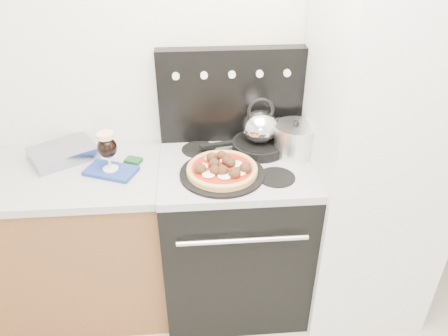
{
  "coord_description": "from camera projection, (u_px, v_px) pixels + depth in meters",
  "views": [
    {
      "loc": [
        -0.13,
        -0.69,
        2.06
      ],
      "look_at": [
        0.01,
        1.05,
        0.97
      ],
      "focal_mm": 35.0,
      "sensor_mm": 36.0,
      "label": 1
    }
  ],
  "objects": [
    {
      "name": "tea_kettle",
      "position": [
        260.0,
        124.0,
        2.22
      ],
      "size": [
        0.2,
        0.2,
        0.2
      ],
      "primitive_type": null,
      "rotation": [
        0.0,
        0.0,
        0.11
      ],
      "color": "silver",
      "rests_on": "skillet"
    },
    {
      "name": "base_cabinet",
      "position": [
        34.0,
        245.0,
        2.39
      ],
      "size": [
        1.45,
        0.6,
        0.86
      ],
      "primitive_type": "cube",
      "color": "brown",
      "rests_on": "ground"
    },
    {
      "name": "stove_body",
      "position": [
        234.0,
        236.0,
        2.44
      ],
      "size": [
        0.76,
        0.65,
        0.88
      ],
      "primitive_type": "cube",
      "color": "black",
      "rests_on": "ground"
    },
    {
      "name": "countertop",
      "position": [
        13.0,
        177.0,
        2.16
      ],
      "size": [
        1.48,
        0.63,
        0.04
      ],
      "primitive_type": "cube",
      "color": "#B2B2B2",
      "rests_on": "base_cabinet"
    },
    {
      "name": "room_shell",
      "position": [
        241.0,
        224.0,
        1.26
      ],
      "size": [
        3.52,
        3.01,
        2.52
      ],
      "color": "#B2AFA4",
      "rests_on": "ground"
    },
    {
      "name": "foil_sheet",
      "position": [
        63.0,
        153.0,
        2.25
      ],
      "size": [
        0.39,
        0.36,
        0.06
      ],
      "primitive_type": "cube",
      "rotation": [
        0.0,
        0.0,
        0.55
      ],
      "color": "#B2B3CB",
      "rests_on": "countertop"
    },
    {
      "name": "oven_mitt",
      "position": [
        111.0,
        171.0,
        2.14
      ],
      "size": [
        0.28,
        0.22,
        0.02
      ],
      "primitive_type": "cube",
      "rotation": [
        0.0,
        0.0,
        -0.39
      ],
      "color": "navy",
      "rests_on": "countertop"
    },
    {
      "name": "backguard",
      "position": [
        231.0,
        95.0,
        2.29
      ],
      "size": [
        0.76,
        0.08,
        0.5
      ],
      "primitive_type": "cube",
      "color": "black",
      "rests_on": "cooktop"
    },
    {
      "name": "cooktop",
      "position": [
        235.0,
        166.0,
        2.2
      ],
      "size": [
        0.76,
        0.65,
        0.04
      ],
      "primitive_type": "cube",
      "color": "#ADADB2",
      "rests_on": "stove_body"
    },
    {
      "name": "pizza",
      "position": [
        222.0,
        168.0,
        2.08
      ],
      "size": [
        0.34,
        0.34,
        0.05
      ],
      "primitive_type": null,
      "rotation": [
        0.0,
        0.0,
        0.02
      ],
      "color": "tan",
      "rests_on": "pizza_pan"
    },
    {
      "name": "pizza_pan",
      "position": [
        222.0,
        173.0,
        2.09
      ],
      "size": [
        0.5,
        0.5,
        0.01
      ],
      "primitive_type": "cylinder",
      "rotation": [
        0.0,
        0.0,
        -0.27
      ],
      "color": "black",
      "rests_on": "cooktop"
    },
    {
      "name": "stock_pot",
      "position": [
        295.0,
        140.0,
        2.23
      ],
      "size": [
        0.24,
        0.24,
        0.15
      ],
      "primitive_type": "cylinder",
      "rotation": [
        0.0,
        0.0,
        -0.14
      ],
      "color": "silver",
      "rests_on": "cooktop"
    },
    {
      "name": "skillet",
      "position": [
        259.0,
        146.0,
        2.29
      ],
      "size": [
        0.33,
        0.33,
        0.05
      ],
      "primitive_type": "cylinder",
      "rotation": [
        0.0,
        0.0,
        0.18
      ],
      "color": "black",
      "rests_on": "cooktop"
    },
    {
      "name": "fridge",
      "position": [
        374.0,
        155.0,
        2.2
      ],
      "size": [
        0.64,
        0.68,
        1.9
      ],
      "primitive_type": "cube",
      "color": "silver",
      "rests_on": "ground"
    },
    {
      "name": "beer_glass",
      "position": [
        108.0,
        151.0,
        2.08
      ],
      "size": [
        0.11,
        0.11,
        0.2
      ],
      "primitive_type": null,
      "rotation": [
        0.0,
        0.0,
        0.17
      ],
      "color": "black",
      "rests_on": "oven_mitt"
    }
  ]
}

